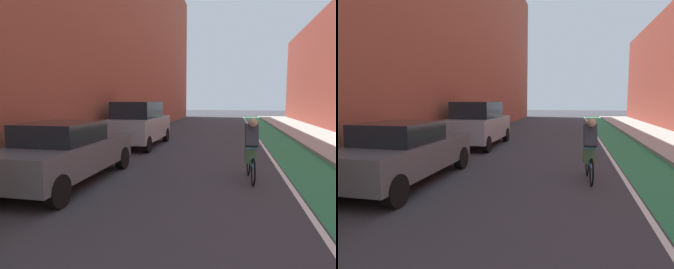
% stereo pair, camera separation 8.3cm
% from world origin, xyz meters
% --- Properties ---
extents(ground_plane, '(94.33, 94.33, 0.00)m').
position_xyz_m(ground_plane, '(0.00, 17.44, 0.00)').
color(ground_plane, '#38383D').
extents(bike_lane_paint, '(1.60, 42.88, 0.00)m').
position_xyz_m(bike_lane_paint, '(3.30, 19.44, 0.00)').
color(bike_lane_paint, '#2D8451').
rests_on(bike_lane_paint, ground).
extents(lane_divider_stripe, '(0.12, 42.88, 0.00)m').
position_xyz_m(lane_divider_stripe, '(2.40, 19.44, 0.00)').
color(lane_divider_stripe, white).
rests_on(lane_divider_stripe, ground).
extents(sidewalk_right, '(2.97, 42.88, 0.14)m').
position_xyz_m(sidewalk_right, '(5.58, 19.44, 0.07)').
color(sidewalk_right, '#A8A59E').
rests_on(sidewalk_right, ground).
extents(building_facade_left, '(3.00, 42.88, 13.09)m').
position_xyz_m(building_facade_left, '(-5.90, 19.44, 6.54)').
color(building_facade_left, '#9E4C38').
rests_on(building_facade_left, ground).
extents(parked_sedan_gray, '(1.86, 4.55, 1.53)m').
position_xyz_m(parked_sedan_gray, '(-3.05, 10.78, 0.79)').
color(parked_sedan_gray, '#595B60').
rests_on(parked_sedan_gray, ground).
extents(parked_suv_silver, '(1.92, 4.46, 1.98)m').
position_xyz_m(parked_suv_silver, '(-3.05, 16.97, 1.02)').
color(parked_suv_silver, '#9EA0A8').
rests_on(parked_suv_silver, ground).
extents(cyclist_trailing, '(0.48, 1.73, 1.62)m').
position_xyz_m(cyclist_trailing, '(1.47, 11.96, 0.81)').
color(cyclist_trailing, black).
rests_on(cyclist_trailing, ground).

